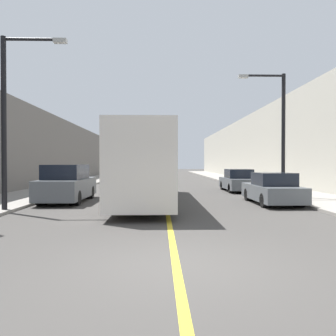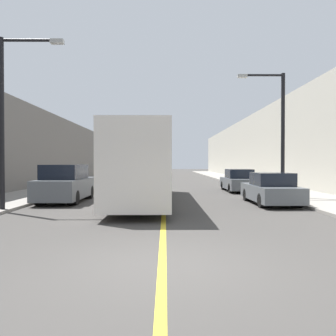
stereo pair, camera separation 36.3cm
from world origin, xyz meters
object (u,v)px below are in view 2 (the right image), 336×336
object	(u,v)px
parked_suv_left	(66,184)
street_lamp_right	(278,126)
bus	(145,165)
street_lamp_left	(8,110)
car_right_mid	(238,181)
car_right_near	(271,190)

from	to	relation	value
parked_suv_left	street_lamp_right	world-z (taller)	street_lamp_right
bus	street_lamp_left	xyz separation A→B (m)	(-5.10, -3.40, 2.13)
bus	street_lamp_right	distance (m)	7.38
bus	street_lamp_left	bearing A→B (deg)	-146.31
parked_suv_left	street_lamp_left	bearing A→B (deg)	-109.24
street_lamp_left	parked_suv_left	bearing A→B (deg)	70.76
bus	parked_suv_left	xyz separation A→B (m)	(-3.89, 0.04, -0.96)
car_right_mid	car_right_near	bearing A→B (deg)	-90.22
car_right_near	street_lamp_left	bearing A→B (deg)	-167.89
car_right_mid	street_lamp_right	xyz separation A→B (m)	(1.06, -4.63, 3.21)
car_right_mid	street_lamp_left	xyz separation A→B (m)	(-11.03, -9.16, 3.27)
street_lamp_left	bus	bearing A→B (deg)	33.69
car_right_near	bus	bearing A→B (deg)	170.05
parked_suv_left	car_right_mid	distance (m)	11.37
bus	street_lamp_right	world-z (taller)	street_lamp_right
car_right_near	street_lamp_right	world-z (taller)	street_lamp_right
street_lamp_left	street_lamp_right	distance (m)	12.91
car_right_near	street_lamp_right	distance (m)	4.03
bus	car_right_mid	bearing A→B (deg)	44.15
car_right_mid	street_lamp_left	distance (m)	14.70
car_right_mid	street_lamp_right	world-z (taller)	street_lamp_right
street_lamp_left	street_lamp_right	xyz separation A→B (m)	(12.09, 4.52, -0.06)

